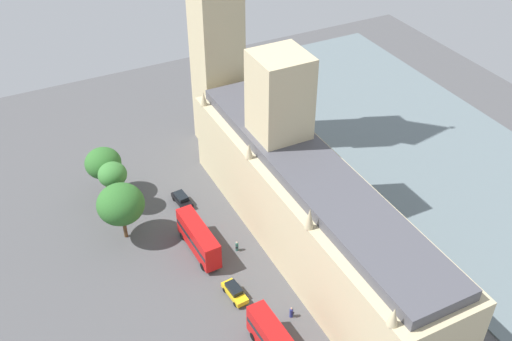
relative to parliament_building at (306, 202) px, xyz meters
name	(u,v)px	position (x,y,z in m)	size (l,w,h in m)	color
ground_plane	(297,253)	(1.99, 1.36, -8.19)	(137.35, 137.35, 0.00)	#4C4C4F
river_thames	(472,188)	(-32.41, 1.36, -8.06)	(38.54, 123.62, 0.25)	slate
parliament_building	(306,202)	(0.00, 0.00, 0.00)	(12.45, 55.74, 27.58)	#CCBA8E
car_black_trailing	(182,199)	(13.08, -17.20, -7.30)	(2.26, 4.75, 1.74)	black
double_decker_bus_corner	(198,238)	(14.80, -5.64, -5.55)	(2.98, 10.59, 4.75)	red
car_yellow_cab_opposite_hall	(235,292)	(13.85, 4.77, -7.30)	(2.16, 4.78, 1.74)	gold
pedestrian_under_trees	(237,246)	(9.70, -3.24, -7.43)	(0.66, 0.70, 1.68)	#336B60
pedestrian_far_end	(291,313)	(8.63, 11.38, -7.42)	(0.68, 0.71, 1.70)	navy
plane_tree_near_tower	(121,204)	(23.65, -13.69, -1.77)	(7.12, 7.12, 9.46)	brown
plane_tree_kerbside	(113,175)	(22.80, -20.85, -1.45)	(4.54, 4.54, 8.75)	brown
plane_tree_by_river_gate	(103,163)	(23.18, -25.27, -1.92)	(5.88, 5.88, 8.80)	brown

